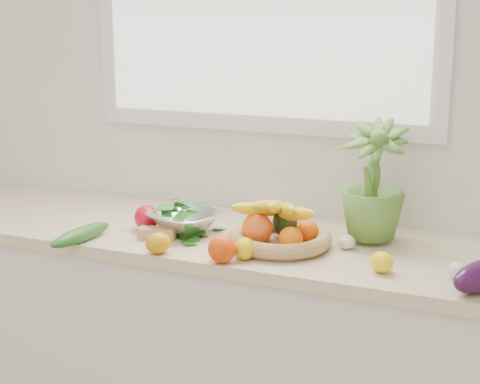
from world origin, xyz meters
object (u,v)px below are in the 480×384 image
at_px(fruit_basket, 279,232).
at_px(potted_herb, 373,180).
at_px(cucumber, 81,235).
at_px(colander_with_spinach, 185,216).
at_px(eggplant, 480,276).
at_px(apple, 147,217).

bearing_deg(fruit_basket, potted_herb, 33.97).
bearing_deg(fruit_basket, cucumber, -160.96).
bearing_deg(colander_with_spinach, cucumber, -139.85).
bearing_deg(fruit_basket, eggplant, -12.81).
bearing_deg(eggplant, potted_herb, 140.00).
xyz_separation_m(potted_herb, fruit_basket, (-0.25, -0.17, -0.15)).
relative_size(apple, potted_herb, 0.23).
xyz_separation_m(fruit_basket, colander_with_spinach, (-0.34, 0.01, 0.01)).
relative_size(cucumber, potted_herb, 0.72).
bearing_deg(apple, cucumber, -120.90).
bearing_deg(cucumber, potted_herb, 23.84).
relative_size(cucumber, colander_with_spinach, 0.95).
distance_m(potted_herb, colander_with_spinach, 0.62).
xyz_separation_m(eggplant, fruit_basket, (-0.62, 0.14, 0.01)).
height_order(eggplant, potted_herb, potted_herb).
relative_size(potted_herb, colander_with_spinach, 1.32).
distance_m(cucumber, potted_herb, 0.94).
xyz_separation_m(cucumber, potted_herb, (0.85, 0.37, 0.18)).
bearing_deg(eggplant, cucumber, -176.89).
relative_size(potted_herb, fruit_basket, 0.98).
distance_m(potted_herb, fruit_basket, 0.34).
relative_size(eggplant, colander_with_spinach, 0.73).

